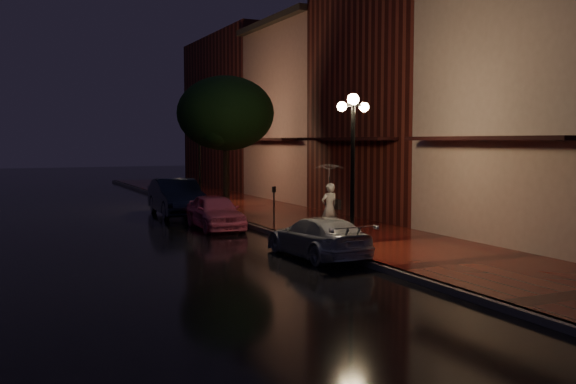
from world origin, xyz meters
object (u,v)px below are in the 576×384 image
streetlamp_far (200,153)px  pink_car (215,212)px  street_tree (226,116)px  woman_with_umbrella (330,187)px  streetlamp_near (353,162)px  navy_car (177,197)px  silver_car (318,237)px  parking_meter (274,200)px

streetlamp_far → pink_car: bearing=-103.0°
street_tree → woman_with_umbrella: 8.11m
streetlamp_far → woman_with_umbrella: (1.13, -10.65, -0.93)m
streetlamp_near → pink_car: 7.26m
streetlamp_near → navy_car: bearing=99.0°
street_tree → navy_car: size_ratio=1.22×
street_tree → silver_car: (-1.21, -10.76, -3.69)m
streetlamp_near → parking_meter: size_ratio=3.27×
woman_with_umbrella → parking_meter: size_ratio=1.74×
silver_car → woman_with_umbrella: woman_with_umbrella is taller
navy_car → silver_car: 11.27m
streetlamp_far → navy_car: (-1.82, -2.54, -1.82)m
pink_car → woman_with_umbrella: (2.80, -3.43, 1.03)m
streetlamp_far → silver_car: size_ratio=1.12×
streetlamp_near → woman_with_umbrella: (1.13, 3.35, -0.93)m
pink_car → navy_car: 4.68m
streetlamp_near → parking_meter: 7.04m
woman_with_umbrella → parking_meter: woman_with_umbrella is taller
streetlamp_near → woman_with_umbrella: streetlamp_near is taller
streetlamp_far → navy_car: bearing=-125.7°
streetlamp_far → silver_car: 13.95m
silver_car → woman_with_umbrella: size_ratio=1.68×
streetlamp_near → woman_with_umbrella: 3.66m
parking_meter → streetlamp_far: bearing=75.2°
street_tree → parking_meter: size_ratio=4.40×
streetlamp_near → navy_car: (-1.82, 11.46, -1.82)m
streetlamp_far → woman_with_umbrella: 10.75m
streetlamp_far → street_tree: (0.26, -3.01, 1.64)m
navy_car → woman_with_umbrella: (2.95, -8.11, 0.88)m
navy_car → parking_meter: (2.47, -4.65, 0.17)m
silver_car → parking_meter: bearing=-106.3°
silver_car → parking_meter: (1.60, 6.58, 0.39)m
streetlamp_near → parking_meter: streetlamp_near is taller
street_tree → navy_car: street_tree is taller
street_tree → woman_with_umbrella: bearing=-83.5°
woman_with_umbrella → streetlamp_far: bearing=-86.5°
streetlamp_far → parking_meter: size_ratio=3.27×
street_tree → silver_car: bearing=-96.4°
street_tree → woman_with_umbrella: (0.87, -7.64, -2.58)m
pink_car → parking_meter: size_ratio=2.82×
streetlamp_far → silver_car: streetlamp_far is taller
streetlamp_far → streetlamp_near: bearing=-90.0°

